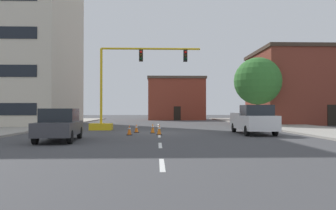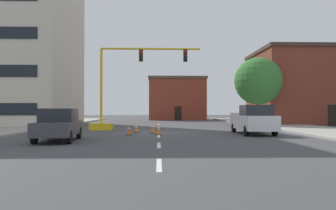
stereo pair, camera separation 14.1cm
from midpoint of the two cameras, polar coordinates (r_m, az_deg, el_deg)
ground_plane at (r=24.14m, az=-1.44°, el=-4.80°), size 160.00×160.00×0.00m
sidewalk_left at (r=34.42m, az=-22.72°, el=-3.43°), size 6.00×56.00×0.14m
sidewalk_right at (r=34.48m, az=19.69°, el=-3.44°), size 6.00×56.00×0.14m
lane_stripe_seg_0 at (r=10.22m, az=-1.15°, el=-10.25°), size 0.16×2.40×0.01m
lane_stripe_seg_1 at (r=15.68m, az=-1.33°, el=-6.95°), size 0.16×2.40×0.01m
lane_stripe_seg_2 at (r=21.15m, az=-1.41°, el=-5.36°), size 0.16×2.40×0.01m
lane_stripe_seg_3 at (r=26.64m, az=-1.46°, el=-4.42°), size 0.16×2.40×0.01m
lane_stripe_seg_4 at (r=32.13m, az=-1.49°, el=-3.80°), size 0.16×2.40×0.01m
lane_stripe_seg_5 at (r=37.62m, az=-1.52°, el=-3.36°), size 0.16×2.40×0.01m
building_tall_left at (r=41.14m, az=-26.29°, el=11.65°), size 14.89×13.34×20.97m
building_brick_center at (r=55.63m, az=1.59°, el=1.10°), size 9.45×7.58×7.03m
building_row_right at (r=43.19m, az=23.48°, el=2.83°), size 13.22×10.47×8.72m
traffic_signal_gantry at (r=27.64m, az=-8.93°, el=0.37°), size 9.11×1.20×6.83m
tree_right_mid at (r=35.01m, az=15.40°, el=4.00°), size 4.83×4.83×7.02m
pickup_truck_white at (r=23.49m, az=14.60°, el=-2.51°), size 2.06×5.42×1.99m
sedan_dark_gray_near_left at (r=18.62m, az=-18.13°, el=-3.21°), size 2.21×4.63×1.74m
traffic_cone_roadside_a at (r=21.97m, az=-6.58°, el=-4.31°), size 0.36×0.36×0.69m
traffic_cone_roadside_b at (r=24.31m, az=-5.34°, el=-4.03°), size 0.36×0.36×0.64m
traffic_cone_roadside_c at (r=22.05m, az=-1.43°, el=-4.26°), size 0.36×0.36×0.72m
traffic_cone_roadside_d at (r=23.63m, az=-2.53°, el=-4.03°), size 0.36×0.36×0.72m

